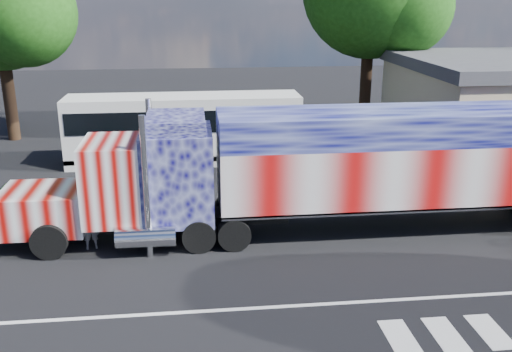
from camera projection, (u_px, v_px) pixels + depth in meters
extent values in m
plane|color=black|center=(266.00, 259.00, 18.66)|extent=(100.00, 100.00, 0.00)
cube|color=silver|center=(280.00, 307.00, 15.82)|extent=(30.00, 0.15, 0.01)
cube|color=silver|center=(400.00, 337.00, 14.41)|extent=(0.70, 1.60, 0.01)
cube|color=silver|center=(445.00, 334.00, 14.54)|extent=(0.70, 1.60, 0.01)
cube|color=silver|center=(490.00, 331.00, 14.67)|extent=(0.70, 1.60, 0.01)
cube|color=black|center=(149.00, 219.00, 19.96)|extent=(9.72, 1.08, 0.32)
cube|color=tan|center=(45.00, 209.00, 19.43)|extent=(2.81, 2.38, 1.40)
cube|color=silver|center=(1.00, 210.00, 19.27)|extent=(0.13, 2.05, 1.25)
cube|color=tan|center=(114.00, 179.00, 19.38)|extent=(1.94, 2.70, 2.70)
cube|color=black|center=(85.00, 166.00, 19.13)|extent=(0.06, 2.27, 0.97)
cube|color=#494A88|center=(178.00, 174.00, 19.58)|extent=(2.38, 2.70, 3.13)
cube|color=#494A88|center=(176.00, 123.00, 19.03)|extent=(1.94, 2.59, 0.54)
cylinder|color=silver|center=(152.00, 163.00, 20.82)|extent=(0.22, 0.22, 4.75)
cylinder|color=silver|center=(146.00, 189.00, 18.12)|extent=(0.22, 0.22, 4.75)
cylinder|color=silver|center=(151.00, 206.00, 21.30)|extent=(1.94, 0.71, 0.71)
cylinder|color=silver|center=(146.00, 237.00, 18.65)|extent=(1.94, 0.71, 0.71)
cylinder|color=black|center=(49.00, 241.00, 18.55)|extent=(1.19, 0.38, 1.19)
cylinder|color=black|center=(64.00, 215.00, 20.80)|extent=(1.19, 0.38, 1.19)
cylinder|color=black|center=(199.00, 235.00, 19.13)|extent=(1.12, 0.59, 1.12)
cylinder|color=black|center=(198.00, 211.00, 21.27)|extent=(1.12, 0.59, 1.12)
cylinder|color=black|center=(234.00, 233.00, 19.25)|extent=(1.12, 0.59, 1.12)
cylinder|color=black|center=(230.00, 209.00, 21.40)|extent=(1.12, 0.59, 1.12)
cube|color=black|center=(416.00, 201.00, 20.91)|extent=(14.03, 1.19, 0.32)
cube|color=#D97776|center=(419.00, 169.00, 20.52)|extent=(14.47, 2.81, 2.16)
cube|color=#444A95|center=(423.00, 125.00, 20.03)|extent=(14.47, 2.81, 1.08)
cube|color=silver|center=(417.00, 197.00, 20.86)|extent=(14.47, 2.81, 0.13)
cube|color=white|center=(184.00, 129.00, 28.96)|extent=(11.70, 2.54, 3.41)
cube|color=black|center=(184.00, 117.00, 28.76)|extent=(11.31, 2.59, 1.07)
cube|color=black|center=(185.00, 153.00, 29.35)|extent=(11.70, 2.54, 0.24)
cube|color=black|center=(66.00, 129.00, 28.29)|extent=(0.06, 2.24, 1.37)
cylinder|color=black|center=(94.00, 161.00, 27.71)|extent=(0.98, 0.29, 0.98)
cylinder|color=black|center=(102.00, 148.00, 30.02)|extent=(0.98, 0.29, 0.98)
cylinder|color=black|center=(244.00, 157.00, 28.49)|extent=(0.98, 0.29, 0.98)
cylinder|color=black|center=(240.00, 145.00, 30.80)|extent=(0.98, 0.29, 0.98)
cylinder|color=black|center=(261.00, 156.00, 28.58)|extent=(0.98, 0.29, 0.98)
cylinder|color=black|center=(256.00, 144.00, 30.89)|extent=(0.98, 0.29, 0.98)
imported|color=slate|center=(90.00, 227.00, 19.22)|extent=(0.65, 0.50, 1.58)
cylinder|color=black|center=(8.00, 84.00, 32.90)|extent=(0.70, 0.70, 6.55)
sphere|color=#1D5113|center=(23.00, 13.00, 30.69)|extent=(5.77, 5.77, 5.77)
cylinder|color=black|center=(366.00, 76.00, 35.03)|extent=(0.70, 0.70, 6.82)
sphere|color=#1D5113|center=(404.00, 7.00, 32.78)|extent=(5.67, 5.67, 5.67)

